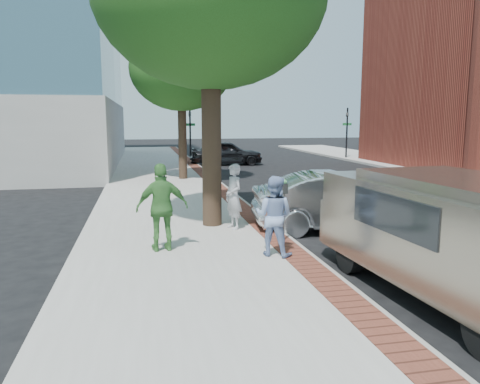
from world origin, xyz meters
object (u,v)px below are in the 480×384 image
object	(u,v)px
person_green	(162,207)
person_officer	(274,216)
person_gray	(234,196)
bg_car	(226,153)
van	(449,231)
parking_meter	(283,197)
sedan_silver	(342,201)

from	to	relation	value
person_green	person_officer	bearing A→B (deg)	153.56
person_gray	person_green	size ratio (longest dim) A/B	0.89
person_gray	bg_car	bearing A→B (deg)	153.75
person_green	van	world-z (taller)	van
person_gray	van	distance (m)	5.71
parking_meter	van	distance (m)	3.98
parking_meter	bg_car	bearing A→B (deg)	83.58
person_gray	bg_car	distance (m)	18.65
person_officer	person_gray	bearing A→B (deg)	-47.42
parking_meter	sedan_silver	world-z (taller)	parking_meter
parking_meter	person_green	xyz separation A→B (m)	(-2.80, -0.21, -0.10)
parking_meter	person_gray	world-z (taller)	person_gray
person_officer	van	bearing A→B (deg)	167.23
sedan_silver	bg_car	world-z (taller)	bg_car
person_green	sedan_silver	size ratio (longest dim) A/B	0.40
person_officer	bg_car	xyz separation A→B (m)	(2.77, 20.92, -0.19)
van	person_gray	bearing A→B (deg)	114.29
bg_car	parking_meter	bearing A→B (deg)	176.40
sedan_silver	parking_meter	bearing A→B (deg)	128.90
person_gray	person_green	distance (m)	2.56
parking_meter	person_officer	distance (m)	1.19
sedan_silver	bg_car	distance (m)	18.54
person_gray	person_green	world-z (taller)	person_green
person_gray	person_officer	size ratio (longest dim) A/B	1.01
bg_car	sedan_silver	bearing A→B (deg)	-177.67
person_officer	van	size ratio (longest dim) A/B	0.29
sedan_silver	bg_car	xyz separation A→B (m)	(0.16, 18.54, 0.01)
person_green	sedan_silver	world-z (taller)	person_green
person_green	van	size ratio (longest dim) A/B	0.33
person_green	parking_meter	bearing A→B (deg)	178.13
parking_meter	sedan_silver	xyz separation A→B (m)	(2.08, 1.34, -0.42)
person_officer	person_green	size ratio (longest dim) A/B	0.88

